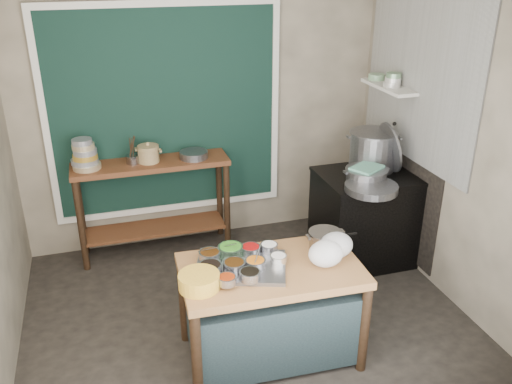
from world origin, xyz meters
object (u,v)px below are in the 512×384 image
object	(u,v)px
stove_block	(366,219)
ceramic_crock	(149,155)
stock_pot	(373,150)
saucepan	(325,240)
yellow_basin	(199,281)
utensil_cup	(133,159)
condiment_tray	(241,266)
prep_table	(270,312)
back_counter	(154,207)
steamer	(366,175)

from	to	relation	value
stove_block	ceramic_crock	xyz separation A→B (m)	(-1.91, 0.72, 0.59)
stove_block	stock_pot	xyz separation A→B (m)	(0.08, 0.13, 0.63)
saucepan	stove_block	bearing A→B (deg)	45.79
saucepan	yellow_basin	bearing A→B (deg)	-168.06
saucepan	utensil_cup	bearing A→B (deg)	124.82
condiment_tray	yellow_basin	xyz separation A→B (m)	(-0.32, -0.15, 0.04)
utensil_cup	ceramic_crock	size ratio (longest dim) A/B	0.63
prep_table	utensil_cup	bearing A→B (deg)	115.50
prep_table	saucepan	xyz separation A→B (m)	(0.46, 0.13, 0.44)
saucepan	back_counter	bearing A→B (deg)	121.13
steamer	saucepan	bearing A→B (deg)	-133.12
yellow_basin	utensil_cup	bearing A→B (deg)	97.02
stove_block	utensil_cup	xyz separation A→B (m)	(-2.06, 0.73, 0.56)
back_counter	saucepan	distance (m)	1.99
utensil_cup	prep_table	bearing A→B (deg)	-66.92
prep_table	ceramic_crock	size ratio (longest dim) A/B	6.04
back_counter	utensil_cup	world-z (taller)	utensil_cup
condiment_tray	steamer	distance (m)	1.64
ceramic_crock	stove_block	bearing A→B (deg)	-20.65
utensil_cup	ceramic_crock	bearing A→B (deg)	-3.56
stove_block	utensil_cup	size ratio (longest dim) A/B	6.88
prep_table	utensil_cup	distance (m)	2.02
saucepan	stock_pot	bearing A→B (deg)	47.11
steamer	prep_table	bearing A→B (deg)	-142.63
stove_block	prep_table	bearing A→B (deg)	-141.21
back_counter	ceramic_crock	bearing A→B (deg)	-145.09
stove_block	yellow_basin	xyz separation A→B (m)	(-1.82, -1.15, 0.38)
stove_block	condiment_tray	bearing A→B (deg)	-146.40
ceramic_crock	condiment_tray	bearing A→B (deg)	-76.65
yellow_basin	ceramic_crock	bearing A→B (deg)	92.70
condiment_tray	stock_pot	xyz separation A→B (m)	(1.58, 1.13, 0.29)
ceramic_crock	stock_pot	distance (m)	2.08
saucepan	ceramic_crock	size ratio (longest dim) A/B	1.21
saucepan	steamer	distance (m)	1.06
condiment_tray	back_counter	bearing A→B (deg)	102.87
ceramic_crock	steamer	distance (m)	1.99
ceramic_crock	steamer	bearing A→B (deg)	-25.80
utensil_cup	ceramic_crock	world-z (taller)	ceramic_crock
ceramic_crock	prep_table	bearing A→B (deg)	-70.86
saucepan	utensil_cup	distance (m)	2.05
condiment_tray	stock_pot	distance (m)	1.97
back_counter	saucepan	size ratio (longest dim) A/B	5.79
utensil_cup	yellow_basin	bearing A→B (deg)	-82.98
stove_block	ceramic_crock	world-z (taller)	ceramic_crock
yellow_basin	stove_block	bearing A→B (deg)	32.25
stove_block	saucepan	xyz separation A→B (m)	(-0.84, -0.92, 0.39)
prep_table	stock_pot	bearing A→B (deg)	42.91
utensil_cup	stock_pot	distance (m)	2.22
yellow_basin	condiment_tray	bearing A→B (deg)	25.39
back_counter	stock_pot	distance (m)	2.15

